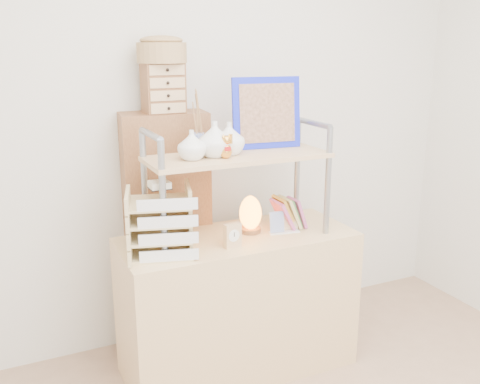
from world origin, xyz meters
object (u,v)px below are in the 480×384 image
object	(u,v)px
desk	(238,303)
letter_tray	(161,225)
cabinet	(168,235)
salt_lamp	(250,214)

from	to	relation	value
desk	letter_tray	xyz separation A→B (m)	(-0.42, -0.07, 0.51)
cabinet	salt_lamp	xyz separation A→B (m)	(0.34, -0.34, 0.17)
desk	cabinet	size ratio (longest dim) A/B	0.89
salt_lamp	desk	bearing A→B (deg)	-161.10
cabinet	letter_tray	size ratio (longest dim) A/B	3.87
letter_tray	salt_lamp	size ratio (longest dim) A/B	1.79
letter_tray	cabinet	bearing A→B (deg)	69.60
salt_lamp	cabinet	bearing A→B (deg)	134.91
cabinet	salt_lamp	world-z (taller)	cabinet
desk	salt_lamp	bearing A→B (deg)	18.90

